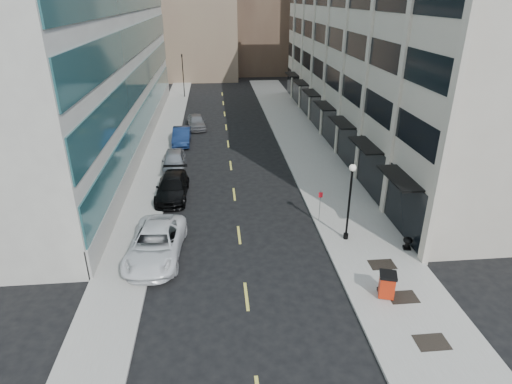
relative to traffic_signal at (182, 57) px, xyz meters
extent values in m
plane|color=black|center=(5.50, -48.00, -5.72)|extent=(160.00, 160.00, 0.00)
cube|color=gray|center=(13.00, -28.00, -5.64)|extent=(5.00, 80.00, 0.15)
cube|color=gray|center=(-1.00, -28.00, -5.64)|extent=(3.00, 80.00, 0.15)
cube|color=beige|center=(22.50, -21.00, 3.28)|extent=(14.00, 46.00, 18.00)
cube|color=black|center=(15.52, -21.00, -3.72)|extent=(0.18, 46.00, 3.60)
cube|color=black|center=(15.53, -21.00, 0.78)|extent=(0.12, 46.00, 1.80)
cube|color=black|center=(15.53, -21.00, 4.28)|extent=(0.12, 46.00, 1.80)
cube|color=beige|center=(15.50, -44.00, 3.28)|extent=(0.35, 0.60, 18.00)
cube|color=beige|center=(15.50, -38.00, 3.28)|extent=(0.35, 0.60, 18.00)
cube|color=beige|center=(15.50, -32.00, 3.28)|extent=(0.35, 0.60, 18.00)
cube|color=beige|center=(15.50, -26.00, 3.28)|extent=(0.35, 0.60, 18.00)
cube|color=beige|center=(15.50, -20.00, 3.28)|extent=(0.35, 0.60, 18.00)
cube|color=beige|center=(15.50, -14.00, 3.28)|extent=(0.35, 0.60, 18.00)
cube|color=beige|center=(15.50, -8.00, 3.28)|extent=(0.35, 0.60, 18.00)
cube|color=beige|center=(15.50, -2.00, 3.28)|extent=(0.35, 0.60, 18.00)
cube|color=black|center=(14.85, -41.00, -1.82)|extent=(1.30, 4.00, 0.12)
cube|color=black|center=(14.85, -35.00, -1.82)|extent=(1.30, 4.00, 0.12)
cube|color=black|center=(14.85, -29.00, -1.82)|extent=(1.30, 4.00, 0.12)
cube|color=black|center=(14.85, -23.00, -1.82)|extent=(1.30, 4.00, 0.12)
cube|color=black|center=(14.85, -17.00, -1.82)|extent=(1.30, 4.00, 0.12)
cube|color=black|center=(14.85, -11.00, -1.82)|extent=(1.30, 4.00, 0.12)
cube|color=black|center=(14.85, -5.00, -1.82)|extent=(1.30, 4.00, 0.12)
cube|color=beige|center=(-10.50, -21.00, 4.28)|extent=(16.00, 46.00, 20.00)
cube|color=gray|center=(-2.46, -21.00, -4.82)|extent=(0.20, 46.00, 1.80)
cube|color=#295C60|center=(-2.47, -21.00, -2.72)|extent=(0.14, 45.60, 2.40)
cube|color=#295C60|center=(-2.47, -21.00, 0.78)|extent=(0.14, 45.60, 2.40)
cube|color=#295C60|center=(-2.47, -21.00, 4.28)|extent=(0.14, 45.60, 2.40)
cube|color=#847156|center=(-8.50, 30.00, 5.28)|extent=(12.00, 14.00, 22.00)
cube|color=beige|center=(23.50, 18.00, 4.28)|extent=(10.00, 14.00, 20.00)
cube|color=black|center=(13.10, -50.00, -5.56)|extent=(1.40, 1.00, 0.01)
cube|color=black|center=(13.10, -47.00, -5.56)|extent=(1.40, 1.00, 0.01)
cube|color=black|center=(13.10, -44.20, -5.56)|extent=(1.40, 1.00, 0.01)
cube|color=#D8CC4C|center=(5.50, -46.00, -5.71)|extent=(0.15, 2.20, 0.01)
cube|color=#D8CC4C|center=(5.50, -40.00, -5.71)|extent=(0.15, 2.20, 0.01)
cube|color=#D8CC4C|center=(5.50, -34.00, -5.71)|extent=(0.15, 2.20, 0.01)
cube|color=#D8CC4C|center=(5.50, -28.00, -5.71)|extent=(0.15, 2.20, 0.01)
cube|color=#D8CC4C|center=(5.50, -22.00, -5.71)|extent=(0.15, 2.20, 0.01)
cube|color=#D8CC4C|center=(5.50, -16.00, -5.71)|extent=(0.15, 2.20, 0.01)
cube|color=#D8CC4C|center=(5.50, -10.00, -5.71)|extent=(0.15, 2.20, 0.01)
cube|color=#D8CC4C|center=(5.50, -4.00, -5.71)|extent=(0.15, 2.20, 0.01)
cube|color=#D8CC4C|center=(5.50, 2.00, -5.71)|extent=(0.15, 2.20, 0.01)
cylinder|color=black|center=(0.00, 0.00, -2.72)|extent=(0.12, 0.12, 6.00)
imported|color=black|center=(0.00, 0.00, 0.27)|extent=(0.66, 0.66, 1.98)
imported|color=white|center=(0.70, -42.00, -4.86)|extent=(3.27, 6.37, 1.72)
imported|color=black|center=(0.98, -34.00, -4.93)|extent=(2.35, 5.49, 1.58)
imported|color=#999CA1|center=(0.70, -28.55, -4.91)|extent=(2.05, 4.82, 1.62)
imported|color=navy|center=(0.91, -21.44, -4.92)|extent=(1.70, 4.83, 1.59)
imported|color=gray|center=(2.22, -16.13, -4.94)|extent=(2.39, 4.75, 1.55)
cube|color=red|center=(12.27, -46.82, -4.94)|extent=(0.89, 0.89, 1.15)
cube|color=black|center=(12.27, -46.82, -4.33)|extent=(1.01, 1.01, 0.14)
cylinder|color=black|center=(12.04, -46.44, -5.44)|extent=(0.07, 0.25, 0.25)
cylinder|color=black|center=(12.50, -46.44, -5.44)|extent=(0.07, 0.25, 0.25)
cylinder|color=black|center=(11.90, -41.30, -5.40)|extent=(0.30, 0.30, 0.34)
cylinder|color=black|center=(11.90, -41.30, -3.24)|extent=(0.13, 0.13, 4.28)
sphere|color=silver|center=(11.90, -41.30, -0.96)|extent=(0.41, 0.41, 0.41)
cone|color=black|center=(11.90, -41.30, -0.73)|extent=(0.11, 0.11, 0.17)
cylinder|color=slate|center=(10.80, -38.93, -4.47)|extent=(0.04, 0.04, 2.19)
cube|color=red|center=(10.80, -38.95, -3.70)|extent=(0.26, 0.06, 0.35)
cube|color=black|center=(15.10, -42.77, -5.51)|extent=(0.49, 0.49, 0.12)
cylinder|color=black|center=(15.10, -42.77, -5.28)|extent=(0.25, 0.25, 0.39)
ellipsoid|color=black|center=(15.10, -42.77, -5.01)|extent=(0.54, 0.54, 0.38)
camera|label=1|loc=(4.32, -63.02, 7.84)|focal=30.00mm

